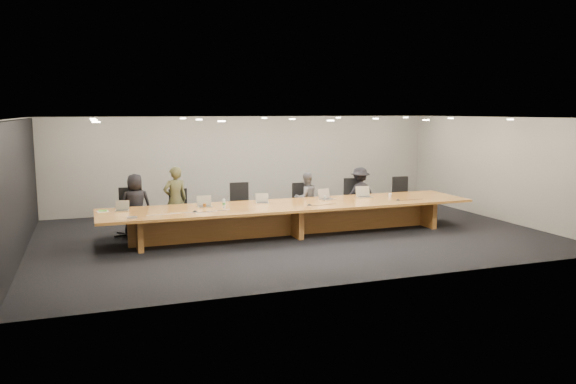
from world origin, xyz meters
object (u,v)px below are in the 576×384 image
(chair_left, at_px, (180,210))
(laptop_c, at_px, (262,198))
(person_a, at_px, (136,205))
(laptop_e, at_px, (365,192))
(mic_right, at_px, (398,200))
(av_box, at_px, (132,217))
(mic_center, at_px, (310,205))
(chair_far_right, at_px, (403,196))
(conference_table, at_px, (292,213))
(paper_cup_far, at_px, (390,195))
(paper_cup_near, at_px, (325,198))
(laptop_a, at_px, (122,206))
(amber_mug, at_px, (205,206))
(chair_mid_left, at_px, (241,205))
(person_d, at_px, (360,193))
(laptop_d, at_px, (327,194))
(laptop_b, at_px, (205,201))
(person_b, at_px, (175,200))
(mic_left, at_px, (195,211))
(water_bottle, at_px, (224,204))
(chair_right, at_px, (353,199))
(chair_far_left, at_px, (128,212))
(person_c, at_px, (306,198))
(chair_mid_right, at_px, (303,203))

(chair_left, xyz_separation_m, laptop_c, (1.84, -0.89, 0.34))
(chair_left, height_order, person_a, person_a)
(laptop_e, distance_m, mic_right, 0.91)
(av_box, xyz_separation_m, mic_center, (4.07, 0.24, 0.00))
(chair_far_right, xyz_separation_m, mic_right, (-1.15, -1.64, 0.20))
(conference_table, bearing_deg, paper_cup_far, 3.97)
(laptop_c, height_order, paper_cup_near, laptop_c)
(laptop_c, distance_m, paper_cup_near, 1.66)
(laptop_a, distance_m, amber_mug, 1.84)
(chair_mid_left, distance_m, person_d, 3.38)
(chair_far_right, bearing_deg, chair_left, -174.17)
(person_a, distance_m, laptop_e, 5.71)
(laptop_c, relative_size, mic_center, 2.41)
(chair_mid_left, relative_size, paper_cup_far, 12.78)
(laptop_a, relative_size, laptop_d, 0.83)
(laptop_b, bearing_deg, conference_table, -6.40)
(person_b, xyz_separation_m, paper_cup_near, (3.62, -0.81, -0.02))
(chair_mid_left, relative_size, person_a, 0.78)
(chair_left, relative_size, mic_right, 9.27)
(person_d, relative_size, av_box, 7.01)
(person_a, bearing_deg, mic_left, 125.97)
(amber_mug, bearing_deg, water_bottle, -30.34)
(chair_far_right, bearing_deg, mic_left, -160.59)
(water_bottle, bearing_deg, paper_cup_far, 2.80)
(chair_right, bearing_deg, water_bottle, -142.25)
(chair_far_left, relative_size, chair_mid_left, 1.00)
(person_b, bearing_deg, laptop_b, 111.10)
(mic_right, bearing_deg, person_c, 141.32)
(chair_mid_right, bearing_deg, laptop_b, -159.14)
(chair_mid_right, distance_m, laptop_b, 2.96)
(mic_left, bearing_deg, mic_right, -0.97)
(person_d, bearing_deg, chair_far_left, -2.52)
(laptop_e, height_order, mic_center, laptop_e)
(mic_center, bearing_deg, laptop_d, 41.53)
(chair_mid_left, distance_m, chair_right, 3.18)
(person_b, xyz_separation_m, mic_center, (2.92, -1.52, -0.05))
(chair_far_right, distance_m, person_d, 1.39)
(chair_mid_right, distance_m, chair_right, 1.51)
(chair_mid_left, height_order, laptop_b, chair_mid_left)
(amber_mug, xyz_separation_m, paper_cup_near, (3.09, 0.17, -0.00))
(av_box, bearing_deg, mic_left, 12.49)
(laptop_d, distance_m, av_box, 4.89)
(chair_mid_left, xyz_separation_m, chair_far_right, (4.76, 0.03, -0.02))
(laptop_b, bearing_deg, laptop_a, 178.40)
(conference_table, distance_m, person_c, 1.41)
(person_d, distance_m, laptop_e, 1.02)
(chair_mid_left, distance_m, person_a, 2.63)
(laptop_e, relative_size, mic_left, 3.04)
(chair_mid_right, bearing_deg, mic_left, -151.93)
(person_a, distance_m, mic_right, 6.40)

